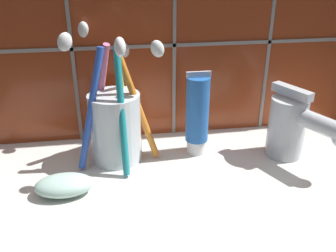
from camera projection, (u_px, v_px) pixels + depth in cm
name	position (u px, v px, depth cm)	size (l,w,h in cm)	color
sink_counter	(181.00, 190.00, 48.23)	(58.47, 29.71, 2.00)	silver
tile_wall_backsplash	(163.00, 8.00, 52.77)	(68.47, 1.72, 42.89)	#933819
toothbrush_cup	(115.00, 122.00, 51.12)	(13.45, 14.75, 18.67)	silver
toothpaste_tube	(197.00, 114.00, 52.48)	(3.40, 3.24, 12.28)	white
sink_faucet	(292.00, 126.00, 51.73)	(7.15, 11.33, 10.26)	silver
soap_bar	(64.00, 187.00, 44.99)	(7.05, 4.31, 2.43)	silver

